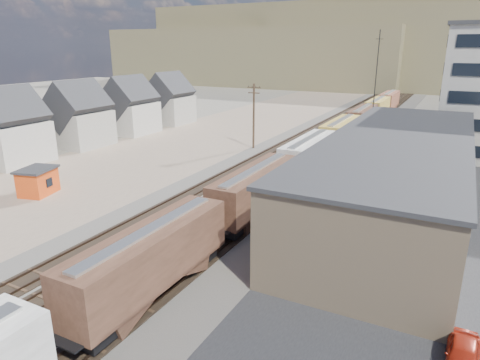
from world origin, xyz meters
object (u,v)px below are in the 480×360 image
at_px(freight_train, 326,142).
at_px(parked_car_red, 463,357).
at_px(utility_pole_north, 254,115).
at_px(maintenance_shed, 38,181).

relative_size(freight_train, parked_car_red, 29.67).
xyz_separation_m(utility_pole_north, maintenance_shed, (-11.21, -30.33, -3.80)).
height_order(maintenance_shed, parked_car_red, maintenance_shed).
relative_size(utility_pole_north, maintenance_shed, 2.15).
bearing_deg(maintenance_shed, utility_pole_north, 69.71).
relative_size(maintenance_shed, parked_car_red, 1.15).
distance_m(utility_pole_north, parked_car_red, 49.08).
distance_m(freight_train, utility_pole_north, 12.79).
xyz_separation_m(freight_train, utility_pole_north, (-12.30, 2.46, 2.50)).
distance_m(freight_train, maintenance_shed, 36.48).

